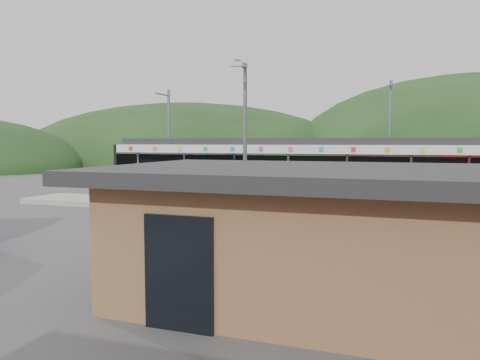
% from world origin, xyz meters
% --- Properties ---
extents(ground, '(120.00, 120.00, 0.00)m').
position_xyz_m(ground, '(0.00, 0.00, 0.00)').
color(ground, '#4C4C4F').
rests_on(ground, ground).
extents(hills, '(146.00, 149.00, 26.00)m').
position_xyz_m(hills, '(6.19, 5.29, 0.00)').
color(hills, '#1E3D19').
rests_on(hills, ground).
extents(platform, '(26.00, 3.20, 0.30)m').
position_xyz_m(platform, '(0.00, 3.30, 0.15)').
color(platform, '#9E9E99').
rests_on(platform, ground).
extents(yellow_line, '(26.00, 0.10, 0.01)m').
position_xyz_m(yellow_line, '(0.00, 2.00, 0.30)').
color(yellow_line, yellow).
rests_on(yellow_line, platform).
extents(train, '(20.44, 3.01, 3.74)m').
position_xyz_m(train, '(1.67, 6.00, 2.06)').
color(train, black).
rests_on(train, ground).
extents(catenary_mast_west, '(0.18, 1.80, 7.00)m').
position_xyz_m(catenary_mast_west, '(-7.00, 8.56, 3.65)').
color(catenary_mast_west, slate).
rests_on(catenary_mast_west, ground).
extents(catenary_mast_east, '(0.18, 1.80, 7.00)m').
position_xyz_m(catenary_mast_east, '(7.00, 8.56, 3.65)').
color(catenary_mast_east, slate).
rests_on(catenary_mast_east, ground).
extents(station_shelter, '(9.20, 6.20, 3.00)m').
position_xyz_m(station_shelter, '(6.00, -9.01, 1.55)').
color(station_shelter, olive).
rests_on(station_shelter, ground).
extents(lamp_post, '(0.36, 1.04, 5.86)m').
position_xyz_m(lamp_post, '(3.41, -6.18, 3.50)').
color(lamp_post, slate).
rests_on(lamp_post, ground).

